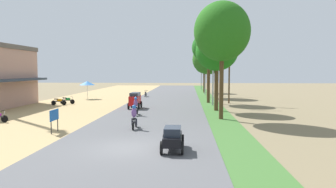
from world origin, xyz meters
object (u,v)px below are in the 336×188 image
at_px(parked_motorbike_second, 59,101).
at_px(median_tree_second, 217,52).
at_px(median_tree_fourth, 208,60).
at_px(car_sedan_black, 173,137).
at_px(car_van_red, 135,100).
at_px(motorbike_ahead_third, 146,93).
at_px(median_tree_nearest, 222,32).
at_px(motorbike_ahead_second, 136,107).
at_px(streetlamp_far, 201,68).
at_px(parked_motorbike_third, 68,100).
at_px(median_tree_third, 209,48).
at_px(utility_pole_near, 229,64).
at_px(streetlamp_mid, 205,66).
at_px(street_signboard, 54,117).
at_px(median_tree_fifth, 204,65).
at_px(streetlamp_near, 213,66).
at_px(vendor_umbrella, 87,83).

bearing_deg(parked_motorbike_second, median_tree_second, -12.05).
height_order(median_tree_fourth, car_sedan_black, median_tree_fourth).
height_order(car_sedan_black, car_van_red, car_van_red).
height_order(car_van_red, motorbike_ahead_third, car_van_red).
bearing_deg(median_tree_nearest, median_tree_second, 89.03).
height_order(median_tree_nearest, motorbike_ahead_second, median_tree_nearest).
relative_size(median_tree_second, streetlamp_far, 0.97).
distance_m(parked_motorbike_third, median_tree_third, 18.36).
relative_size(utility_pole_near, motorbike_ahead_third, 5.20).
distance_m(parked_motorbike_second, median_tree_fourth, 22.37).
relative_size(parked_motorbike_second, utility_pole_near, 0.19).
height_order(car_sedan_black, motorbike_ahead_second, motorbike_ahead_second).
height_order(streetlamp_mid, car_van_red, streetlamp_mid).
relative_size(street_signboard, median_tree_third, 0.17).
height_order(parked_motorbike_third, car_van_red, car_van_red).
bearing_deg(median_tree_second, streetlamp_mid, 89.92).
distance_m(parked_motorbike_third, street_signboard, 18.42).
bearing_deg(motorbike_ahead_third, streetlamp_far, 64.98).
distance_m(median_tree_fifth, car_van_red, 27.51).
xyz_separation_m(median_tree_second, utility_pole_near, (2.27, 7.92, -1.05)).
bearing_deg(motorbike_ahead_second, utility_pole_near, 50.78).
bearing_deg(median_tree_third, median_tree_fourth, 86.71).
xyz_separation_m(streetlamp_near, streetlamp_far, (0.00, 31.60, 0.13)).
bearing_deg(median_tree_third, car_van_red, -140.20).
bearing_deg(vendor_umbrella, street_signboard, -76.84).
relative_size(parked_motorbike_second, streetlamp_near, 0.23).
height_order(street_signboard, median_tree_second, median_tree_second).
bearing_deg(median_tree_third, streetlamp_near, -84.28).
height_order(streetlamp_near, streetlamp_mid, streetlamp_mid).
bearing_deg(car_sedan_black, parked_motorbike_third, 122.42).
xyz_separation_m(streetlamp_near, streetlamp_mid, (0.00, 16.67, 0.28)).
bearing_deg(median_tree_fourth, vendor_umbrella, -167.04).
xyz_separation_m(streetlamp_near, car_van_red, (-8.43, -3.72, -3.53)).
height_order(parked_motorbike_second, utility_pole_near, utility_pole_near).
relative_size(median_tree_third, car_sedan_black, 3.90).
xyz_separation_m(parked_motorbike_second, median_tree_fifth, (17.93, 23.12, 4.57)).
relative_size(median_tree_fourth, streetlamp_near, 1.02).
bearing_deg(median_tree_second, median_tree_nearest, -90.97).
bearing_deg(utility_pole_near, streetlamp_near, -125.94).
height_order(parked_motorbike_third, utility_pole_near, utility_pole_near).
distance_m(vendor_umbrella, car_van_red, 14.09).
distance_m(parked_motorbike_third, streetlamp_near, 17.80).
xyz_separation_m(car_sedan_black, motorbike_ahead_third, (-5.74, 32.70, -0.17)).
xyz_separation_m(parked_motorbike_second, streetlamp_mid, (17.78, 17.70, 4.28)).
height_order(parked_motorbike_second, parked_motorbike_third, same).
relative_size(street_signboard, utility_pole_near, 0.16).
relative_size(median_tree_nearest, motorbike_ahead_second, 5.35).
xyz_separation_m(vendor_umbrella, median_tree_fourth, (17.28, 3.98, 3.41)).
height_order(vendor_umbrella, car_van_red, vendor_umbrella).
bearing_deg(streetlamp_mid, car_van_red, -112.47).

